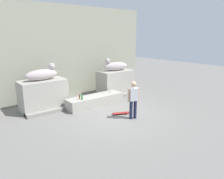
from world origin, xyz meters
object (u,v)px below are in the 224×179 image
Objects in this scene: statue_reclining_left at (42,74)px; statue_reclining_right at (115,66)px; skater at (133,98)px; bottle_green at (82,97)px; bottle_clear at (111,91)px; skateboard at (121,113)px; bottle_brown at (80,96)px.

statue_reclining_right is at bearing -3.68° from statue_reclining_left.
skater is 5.05× the size of bottle_green.
statue_reclining_left is 4.51m from statue_reclining_right.
bottle_clear is at bearing -24.03° from statue_reclining_left.
bottle_green is at bearing -44.79° from skater.
bottle_green is at bearing -29.65° from skateboard.
statue_reclining_right reaches higher than skater.
skateboard is 2.04m from bottle_green.
bottle_green is at bearing -175.84° from bottle_clear.
bottle_green is (-1.87, -0.14, 0.03)m from bottle_clear.
statue_reclining_left is 0.98× the size of skater.
skater is 2.83m from bottle_brown.
statue_reclining_right is 5.05× the size of bottle_green.
statue_reclining_left reaches higher than bottle_brown.
bottle_brown is (0.02, 0.27, -0.04)m from bottle_green.
statue_reclining_right is at bearing 22.94° from bottle_green.
skater is 2.53m from bottle_clear.
skater is 6.47× the size of bottle_brown.
statue_reclining_left is at bearing 159.69° from bottle_clear.
bottle_brown is (-3.13, -1.07, -1.12)m from statue_reclining_right.
statue_reclining_right is 6.29× the size of bottle_clear.
statue_reclining_right reaches higher than bottle_clear.
skater is at bearing 71.21° from statue_reclining_right.
bottle_green reaches higher than bottle_clear.
bottle_brown is at bearing -34.10° from skateboard.
statue_reclining_right is 3.49m from bottle_brown.
skateboard is at bearing -55.13° from bottle_green.
statue_reclining_right is at bearing -100.84° from skater.
bottle_clear reaches higher than skateboard.
skateboard is at bearing -59.58° from bottle_brown.
statue_reclining_left is at bearing 135.63° from bottle_green.
statue_reclining_right is 4.20m from skater.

